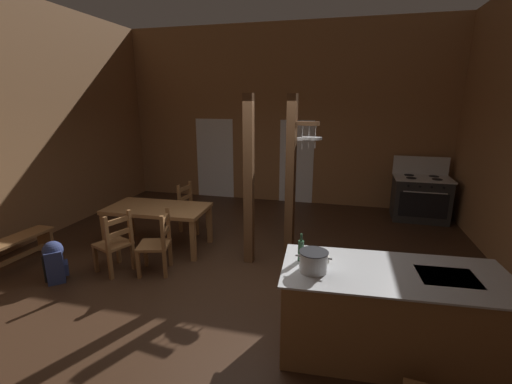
% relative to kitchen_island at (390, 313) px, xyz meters
% --- Properties ---
extents(ground_plane, '(8.61, 9.45, 0.10)m').
position_rel_kitchen_island_xyz_m(ground_plane, '(-2.06, 0.87, -0.50)').
color(ground_plane, '#382316').
extents(wall_back, '(8.61, 0.14, 4.26)m').
position_rel_kitchen_island_xyz_m(wall_back, '(-2.06, 5.27, 1.68)').
color(wall_back, '#93663F').
rests_on(wall_back, ground_plane).
extents(glazed_door_back_left, '(1.00, 0.01, 2.05)m').
position_rel_kitchen_island_xyz_m(glazed_door_back_left, '(-3.82, 5.19, 0.57)').
color(glazed_door_back_left, white).
rests_on(glazed_door_back_left, ground_plane).
extents(glazed_panel_back_right, '(0.84, 0.01, 2.05)m').
position_rel_kitchen_island_xyz_m(glazed_panel_back_right, '(-1.67, 5.19, 0.57)').
color(glazed_panel_back_right, white).
rests_on(glazed_panel_back_right, ground_plane).
extents(kitchen_island, '(2.22, 1.10, 0.91)m').
position_rel_kitchen_island_xyz_m(kitchen_island, '(0.00, 0.00, 0.00)').
color(kitchen_island, olive).
rests_on(kitchen_island, ground_plane).
extents(stove_range, '(1.15, 0.84, 1.32)m').
position_rel_kitchen_island_xyz_m(stove_range, '(1.11, 4.54, 0.03)').
color(stove_range, '#282828').
rests_on(stove_range, ground_plane).
extents(support_post_with_pot_rack, '(0.56, 0.25, 2.61)m').
position_rel_kitchen_island_xyz_m(support_post_with_pot_rack, '(-1.32, 2.15, 0.94)').
color(support_post_with_pot_rack, brown).
rests_on(support_post_with_pot_rack, ground_plane).
extents(support_post_center, '(0.14, 0.14, 2.61)m').
position_rel_kitchen_island_xyz_m(support_post_center, '(-1.92, 1.66, 0.85)').
color(support_post_center, brown).
rests_on(support_post_center, ground_plane).
extents(dining_table, '(1.73, 0.97, 0.74)m').
position_rel_kitchen_island_xyz_m(dining_table, '(-3.59, 1.81, 0.20)').
color(dining_table, olive).
rests_on(dining_table, ground_plane).
extents(ladderback_chair_near_window, '(0.57, 0.57, 0.95)m').
position_rel_kitchen_island_xyz_m(ladderback_chair_near_window, '(-3.76, 0.83, -0.00)').
color(ladderback_chair_near_window, brown).
rests_on(ladderback_chair_near_window, ground_plane).
extents(ladderback_chair_by_post, '(0.51, 0.51, 0.95)m').
position_rel_kitchen_island_xyz_m(ladderback_chair_by_post, '(-3.39, 2.72, -0.00)').
color(ladderback_chair_by_post, brown).
rests_on(ladderback_chair_by_post, ground_plane).
extents(ladderback_chair_at_table_end, '(0.55, 0.55, 0.95)m').
position_rel_kitchen_island_xyz_m(ladderback_chair_at_table_end, '(-3.14, 0.98, -0.00)').
color(ladderback_chair_at_table_end, brown).
rests_on(ladderback_chair_at_table_end, ground_plane).
extents(bench_along_left_wall, '(0.44, 1.37, 0.44)m').
position_rel_kitchen_island_xyz_m(bench_along_left_wall, '(-5.43, 0.56, -0.15)').
color(bench_along_left_wall, olive).
rests_on(bench_along_left_wall, ground_plane).
extents(backpack, '(0.39, 0.38, 0.60)m').
position_rel_kitchen_island_xyz_m(backpack, '(-4.44, 0.39, -0.14)').
color(backpack, navy).
rests_on(backpack, ground_plane).
extents(stockpot_on_counter, '(0.35, 0.28, 0.20)m').
position_rel_kitchen_island_xyz_m(stockpot_on_counter, '(-0.77, -0.17, 0.56)').
color(stockpot_on_counter, silver).
rests_on(stockpot_on_counter, kitchen_island).
extents(mixing_bowl_on_counter, '(0.17, 0.17, 0.06)m').
position_rel_kitchen_island_xyz_m(mixing_bowl_on_counter, '(-0.71, 0.06, 0.49)').
color(mixing_bowl_on_counter, silver).
rests_on(mixing_bowl_on_counter, kitchen_island).
extents(bottle_tall_on_counter, '(0.06, 0.06, 0.29)m').
position_rel_kitchen_island_xyz_m(bottle_tall_on_counter, '(-0.91, 0.02, 0.57)').
color(bottle_tall_on_counter, '#2D5638').
rests_on(bottle_tall_on_counter, kitchen_island).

